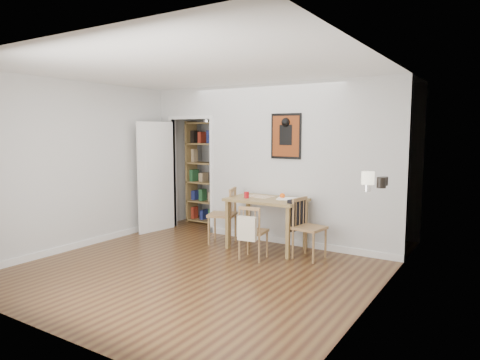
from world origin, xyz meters
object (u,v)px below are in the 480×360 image
Objects in this scene: orange_fruit at (282,196)px; notebook at (288,199)px; chair_front at (253,232)px; fireplace at (378,234)px; dining_table at (266,204)px; ceramic_jar_b at (384,181)px; mantel_lamp at (368,179)px; red_glass at (247,195)px; bookshelf at (207,173)px; ceramic_jar_a at (381,183)px; chair_right at (308,227)px; chair_left at (222,215)px.

orange_fruit reaches higher than notebook.
chair_front is 0.63× the size of fireplace.
ceramic_jar_b is at bearing -10.36° from dining_table.
dining_table is 0.36m from notebook.
red_glass is at bearing 157.90° from mantel_lamp.
bookshelf is 6.13× the size of notebook.
ceramic_jar_a is (1.88, -0.61, 0.52)m from dining_table.
fireplace is at bearing -26.66° from notebook.
ceramic_jar_b is at bearing 87.94° from mantel_lamp.
mantel_lamp is (2.10, -0.85, 0.45)m from red_glass.
orange_fruit is at bearing 27.98° from dining_table.
chair_right is at bearing -23.53° from orange_fruit.
bookshelf is at bearing 159.65° from ceramic_jar_b.
bookshelf is 4.15m from ceramic_jar_a.
dining_table is at bearing 169.64° from ceramic_jar_b.
ceramic_jar_a reaches higher than fireplace.
chair_left is at bearing 174.32° from ceramic_jar_b.
fireplace is at bearing -19.93° from dining_table.
notebook is at bearing 153.34° from fireplace.
ceramic_jar_a is at bearing -12.24° from red_glass.
notebook is (0.33, 0.10, 0.10)m from dining_table.
chair_right is at bearing 1.23° from red_glass.
red_glass is at bearing 165.90° from fireplace.
bookshelf is 1.62× the size of fireplace.
notebook is at bearing 16.99° from dining_table.
ceramic_jar_b is (1.75, 0.24, 0.82)m from chair_front.
notebook is at bearing 155.50° from ceramic_jar_a.
bookshelf is at bearing 141.01° from chair_front.
ceramic_jar_a is (2.15, -0.47, 0.38)m from red_glass.
chair_right reaches higher than chair_front.
mantel_lamp is 0.40m from ceramic_jar_a.
bookshelf is at bearing 156.29° from ceramic_jar_a.
chair_left is 0.74× the size of fireplace.
ceramic_jar_a is 1.19× the size of ceramic_jar_b.
fireplace is (1.78, -0.11, 0.22)m from chair_front.
dining_table is at bearing -152.02° from orange_fruit.
chair_right is 8.77× the size of red_glass.
fireplace is at bearing 79.11° from mantel_lamp.
ceramic_jar_a is (1.55, -0.71, 0.42)m from notebook.
bookshelf reaches higher than dining_table.
chair_right is at bearing 156.50° from ceramic_jar_a.
orange_fruit is at bearing 10.86° from chair_left.
ceramic_jar_a reaches higher than ceramic_jar_b.
chair_right is 1.45m from ceramic_jar_a.
chair_left is at bearing -44.89° from bookshelf.
bookshelf is 2.04m from red_glass.
chair_left is 2.88m from mantel_lamp.
fireplace is at bearing -3.43° from chair_front.
mantel_lamp is at bearing -28.73° from bookshelf.
bookshelf reaches higher than chair_left.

